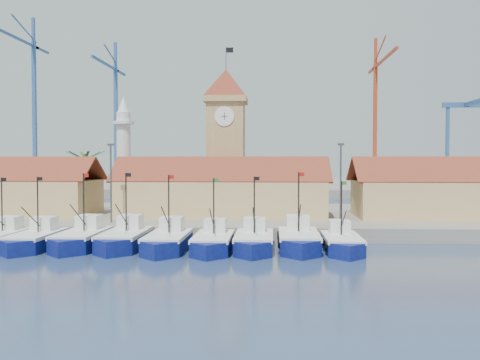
{
  "coord_description": "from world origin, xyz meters",
  "views": [
    {
      "loc": [
        6.37,
        -47.91,
        8.66
      ],
      "look_at": [
        2.41,
        18.0,
        6.18
      ],
      "focal_mm": 40.0,
      "sensor_mm": 36.0,
      "label": 1
    }
  ],
  "objects": [
    {
      "name": "palm_tree",
      "position": [
        -20.0,
        26.0,
        6.25
      ],
      "size": [
        5.6,
        5.03,
        8.39
      ],
      "color": "brown",
      "rests_on": "quay"
    },
    {
      "name": "terminal",
      "position": [
        0.0,
        110.0,
        1.0
      ],
      "size": [
        240.0,
        80.0,
        2.0
      ],
      "primitive_type": "cube",
      "color": "gray",
      "rests_on": "ground"
    },
    {
      "name": "crane_red_right",
      "position": [
        35.34,
        103.05,
        24.9
      ],
      "size": [
        1.0,
        35.97,
        40.8
      ],
      "color": "#AF371A",
      "rests_on": "terminal"
    },
    {
      "name": "clock_tower",
      "position": [
        0.0,
        26.0,
        11.96
      ],
      "size": [
        5.8,
        5.8,
        22.7
      ],
      "color": "tan",
      "rests_on": "quay"
    },
    {
      "name": "boat_1",
      "position": [
        -16.69,
        2.38,
        0.77
      ],
      "size": [
        3.57,
        9.79,
        7.41
      ],
      "color": "#0B1358",
      "rests_on": "ground"
    },
    {
      "name": "minaret",
      "position": [
        -15.0,
        28.0,
        9.73
      ],
      "size": [
        3.0,
        3.0,
        16.3
      ],
      "color": "silver",
      "rests_on": "quay"
    },
    {
      "name": "boat_5",
      "position": [
        0.78,
        2.12,
        0.76
      ],
      "size": [
        3.53,
        9.67,
        7.32
      ],
      "color": "#0B1358",
      "rests_on": "ground"
    },
    {
      "name": "boat_3",
      "position": [
        -8.08,
        3.16,
        0.81
      ],
      "size": [
        3.77,
        10.33,
        7.82
      ],
      "color": "#0B1358",
      "rests_on": "ground"
    },
    {
      "name": "quay",
      "position": [
        0.0,
        24.0,
        0.75
      ],
      "size": [
        140.0,
        32.0,
        1.5
      ],
      "primitive_type": "cube",
      "color": "gray",
      "rests_on": "ground"
    },
    {
      "name": "boat_4",
      "position": [
        -3.61,
        2.19,
        0.79
      ],
      "size": [
        3.69,
        10.1,
        7.64
      ],
      "color": "#0B1358",
      "rests_on": "ground"
    },
    {
      "name": "gantry",
      "position": [
        62.0,
        106.65,
        20.04
      ],
      "size": [
        13.0,
        22.0,
        23.2
      ],
      "color": "#2F5992",
      "rests_on": "terminal"
    },
    {
      "name": "boat_7",
      "position": [
        8.97,
        3.37,
        0.82
      ],
      "size": [
        3.81,
        10.43,
        7.89
      ],
      "color": "#0B1358",
      "rests_on": "ground"
    },
    {
      "name": "boat_2",
      "position": [
        -12.31,
        3.04,
        0.8
      ],
      "size": [
        3.75,
        10.26,
        7.76
      ],
      "color": "#0B1358",
      "rests_on": "ground"
    },
    {
      "name": "ground",
      "position": [
        0.0,
        0.0,
        0.0
      ],
      "size": [
        400.0,
        400.0,
        0.0
      ],
      "primitive_type": "plane",
      "color": "navy",
      "rests_on": "ground"
    },
    {
      "name": "lamp_posts",
      "position": [
        0.5,
        12.0,
        6.48
      ],
      "size": [
        80.7,
        0.25,
        9.03
      ],
      "color": "#3F3F44",
      "rests_on": "quay"
    },
    {
      "name": "crane_blue_near",
      "position": [
        -39.78,
        106.84,
        24.76
      ],
      "size": [
        1.0,
        30.76,
        41.28
      ],
      "color": "#2F5992",
      "rests_on": "terminal"
    },
    {
      "name": "boat_6",
      "position": [
        4.67,
        2.63,
        0.77
      ],
      "size": [
        3.6,
        9.87,
        7.47
      ],
      "color": "#0B1358",
      "rests_on": "ground"
    },
    {
      "name": "hall_right",
      "position": [
        32.0,
        20.0,
        3.99
      ],
      "size": [
        31.2,
        10.13,
        7.61
      ],
      "color": "tan",
      "rests_on": "quay"
    },
    {
      "name": "boat_8",
      "position": [
        13.0,
        2.58,
        0.73
      ],
      "size": [
        3.39,
        9.29,
        7.03
      ],
      "color": "#0B1358",
      "rests_on": "ground"
    },
    {
      "name": "hall_center",
      "position": [
        0.0,
        20.0,
        3.99
      ],
      "size": [
        27.04,
        10.13,
        7.61
      ],
      "color": "tan",
      "rests_on": "quay"
    },
    {
      "name": "crane_blue_far",
      "position": [
        -61.73,
        100.38,
        28.37
      ],
      "size": [
        1.0,
        35.16,
        47.17
      ],
      "color": "#2F5992",
      "rests_on": "terminal"
    }
  ]
}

